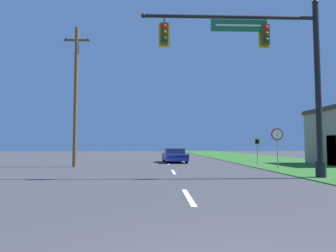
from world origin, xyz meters
TOP-DOWN VIEW (x-y plane):
  - grass_verge_right at (10.50, 30.00)m, footprint 10.00×110.00m
  - road_center_line at (0.00, 22.00)m, footprint 0.16×34.80m
  - signal_mast at (4.49, 10.71)m, footprint 8.25×0.47m
  - car_ahead at (0.60, 23.62)m, footprint 2.12×4.57m
  - stop_sign at (6.69, 16.22)m, footprint 0.76×0.07m
  - route_sign_post at (6.77, 20.30)m, footprint 0.55×0.06m
  - utility_pole_near at (-6.55, 18.28)m, footprint 1.80×0.26m

SIDE VIEW (x-z plane):
  - road_center_line at x=0.00m, z-range 0.00..0.01m
  - grass_verge_right at x=10.50m, z-range 0.00..0.04m
  - car_ahead at x=0.60m, z-range 0.01..1.20m
  - route_sign_post at x=6.77m, z-range 0.51..2.54m
  - stop_sign at x=6.69m, z-range 0.61..3.12m
  - signal_mast at x=4.49m, z-range 0.87..9.01m
  - utility_pole_near at x=-6.55m, z-range 0.16..9.90m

